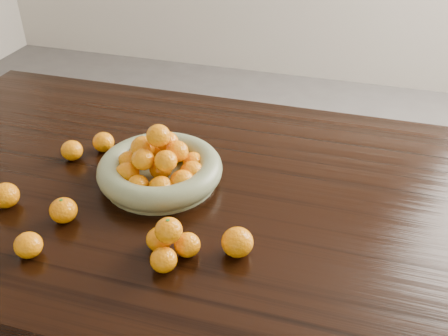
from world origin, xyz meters
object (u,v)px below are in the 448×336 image
(fruit_bowl, at_px, (160,168))
(orange_pyramid, at_px, (170,243))
(loose_orange_0, at_px, (63,210))
(dining_table, at_px, (233,220))

(fruit_bowl, relative_size, orange_pyramid, 2.66)
(fruit_bowl, distance_m, loose_orange_0, 0.25)
(orange_pyramid, relative_size, loose_orange_0, 1.89)
(dining_table, distance_m, fruit_bowl, 0.23)
(dining_table, relative_size, fruit_bowl, 6.41)
(fruit_bowl, bearing_deg, orange_pyramid, -63.42)
(fruit_bowl, bearing_deg, dining_table, 1.83)
(fruit_bowl, relative_size, loose_orange_0, 5.03)
(dining_table, xyz_separation_m, orange_pyramid, (-0.06, -0.25, 0.13))
(orange_pyramid, height_order, loose_orange_0, orange_pyramid)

